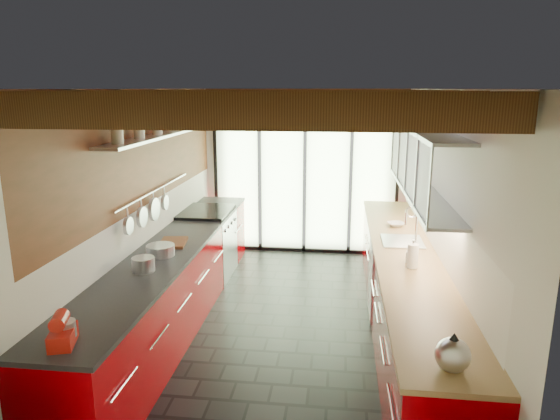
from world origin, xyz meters
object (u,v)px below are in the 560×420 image
object	(u,v)px
stand_mixer	(63,331)
paper_towel	(413,256)
kettle	(453,353)
bowl	(396,224)
soap_bottle	(410,254)

from	to	relation	value
stand_mixer	paper_towel	world-z (taller)	paper_towel
kettle	bowl	distance (m)	3.31
kettle	soap_bottle	bearing A→B (deg)	90.00
kettle	soap_bottle	size ratio (longest dim) A/B	1.72
stand_mixer	kettle	distance (m)	2.54
kettle	paper_towel	distance (m)	1.80
stand_mixer	kettle	world-z (taller)	kettle
stand_mixer	paper_towel	bearing A→B (deg)	35.26
kettle	bowl	world-z (taller)	kettle
soap_bottle	kettle	bearing A→B (deg)	-90.00
stand_mixer	bowl	size ratio (longest dim) A/B	1.45
paper_towel	soap_bottle	distance (m)	0.16
stand_mixer	kettle	xyz separation A→B (m)	(2.54, -0.01, 0.02)
paper_towel	bowl	bearing A→B (deg)	90.00
paper_towel	bowl	distance (m)	1.51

